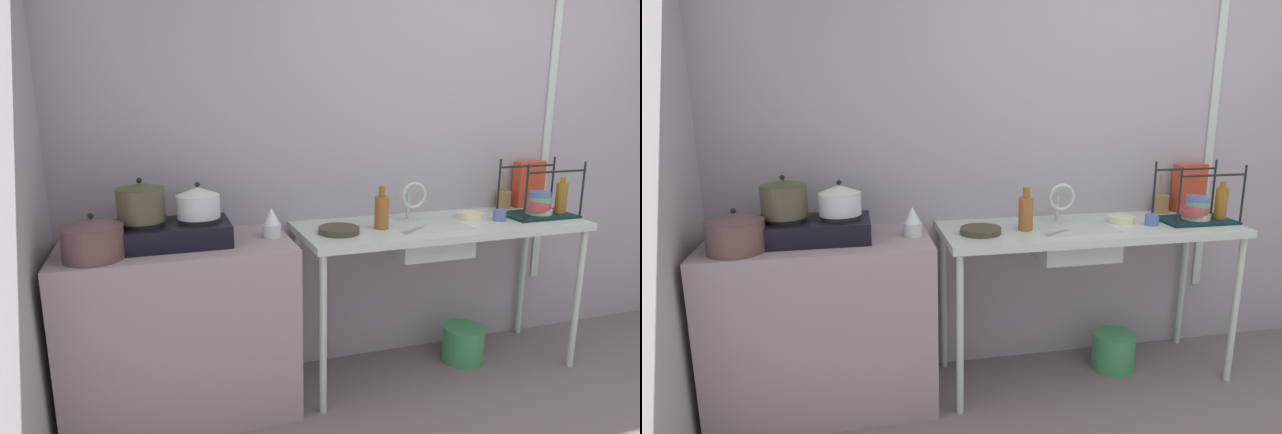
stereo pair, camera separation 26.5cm
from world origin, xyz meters
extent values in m
cube|color=#9A919D|center=(0.00, 1.64, 1.24)|extent=(5.52, 0.10, 2.49)
cube|color=#B3BFB8|center=(0.48, 1.58, 1.37)|extent=(0.05, 0.01, 1.99)
cube|color=gray|center=(-1.79, 1.31, 0.43)|extent=(1.07, 0.55, 0.86)
cube|color=#B3BFB8|center=(-0.39, 1.31, 0.84)|extent=(1.59, 0.55, 0.04)
cylinder|color=#B1BDB9|center=(-1.14, 1.08, 0.41)|extent=(0.04, 0.04, 0.82)
cylinder|color=#B7C3B9|center=(0.36, 1.08, 0.41)|extent=(0.04, 0.04, 0.82)
cylinder|color=#ACB8B2|center=(-1.14, 1.55, 0.41)|extent=(0.04, 0.04, 0.82)
cylinder|color=#ACC4BE|center=(0.36, 1.55, 0.41)|extent=(0.04, 0.04, 0.82)
cube|color=black|center=(-1.81, 1.31, 0.91)|extent=(0.53, 0.32, 0.10)
cylinder|color=black|center=(-1.93, 1.31, 0.97)|extent=(0.18, 0.18, 0.02)
cylinder|color=black|center=(-1.68, 1.31, 0.97)|extent=(0.18, 0.18, 0.02)
cylinder|color=#47422F|center=(-1.93, 1.31, 1.06)|extent=(0.21, 0.21, 0.15)
cone|color=#3C4327|center=(-1.93, 1.31, 1.15)|extent=(0.21, 0.21, 0.02)
sphere|color=black|center=(-1.93, 1.31, 1.17)|extent=(0.02, 0.02, 0.02)
cylinder|color=silver|center=(-1.68, 1.31, 1.04)|extent=(0.20, 0.20, 0.11)
cone|color=beige|center=(-1.68, 1.31, 1.11)|extent=(0.20, 0.20, 0.04)
sphere|color=black|center=(-1.68, 1.31, 1.14)|extent=(0.02, 0.02, 0.02)
cylinder|color=brown|center=(-2.13, 1.18, 0.93)|extent=(0.25, 0.25, 0.14)
cone|color=brown|center=(-2.13, 1.18, 1.02)|extent=(0.25, 0.25, 0.03)
sphere|color=black|center=(-2.13, 1.18, 1.05)|extent=(0.02, 0.02, 0.02)
cylinder|color=silver|center=(-1.34, 1.30, 0.90)|extent=(0.09, 0.09, 0.07)
cone|color=silver|center=(-1.34, 1.30, 0.97)|extent=(0.09, 0.09, 0.08)
cube|color=#B3BFB8|center=(-0.49, 1.28, 0.78)|extent=(0.41, 0.29, 0.16)
cylinder|color=#B3BFB8|center=(-0.52, 1.45, 0.93)|extent=(0.02, 0.02, 0.14)
torus|color=#B3BFB8|center=(-0.52, 1.39, 1.01)|extent=(0.15, 0.02, 0.15)
cylinder|color=#3B3627|center=(-1.00, 1.27, 0.88)|extent=(0.21, 0.21, 0.03)
cylinder|color=black|center=(0.03, 1.18, 1.02)|extent=(0.01, 0.01, 0.32)
cylinder|color=black|center=(0.41, 1.18, 1.02)|extent=(0.01, 0.01, 0.32)
cylinder|color=black|center=(0.03, 1.41, 1.02)|extent=(0.01, 0.01, 0.32)
cylinder|color=black|center=(0.41, 1.41, 1.02)|extent=(0.01, 0.01, 0.32)
cylinder|color=black|center=(0.22, 1.18, 1.13)|extent=(0.38, 0.01, 0.01)
cylinder|color=black|center=(0.22, 1.41, 1.13)|extent=(0.38, 0.01, 0.01)
cube|color=black|center=(0.22, 1.29, 0.87)|extent=(0.40, 0.26, 0.01)
cylinder|color=beige|center=(0.23, 1.30, 0.89)|extent=(0.15, 0.15, 0.03)
cylinder|color=#C14B4C|center=(0.21, 1.29, 0.91)|extent=(0.14, 0.14, 0.03)
cylinder|color=#C14C50|center=(0.21, 1.29, 0.94)|extent=(0.14, 0.14, 0.03)
cylinder|color=#639A79|center=(0.22, 1.28, 0.96)|extent=(0.13, 0.13, 0.03)
cylinder|color=#5067B1|center=(0.22, 1.29, 0.99)|extent=(0.12, 0.12, 0.03)
cylinder|color=#5565A1|center=(-0.06, 1.26, 0.89)|extent=(0.07, 0.07, 0.06)
cylinder|color=beige|center=(-0.19, 1.35, 0.88)|extent=(0.14, 0.14, 0.04)
cylinder|color=#935727|center=(-0.76, 1.29, 0.95)|extent=(0.08, 0.08, 0.17)
cylinder|color=#935727|center=(-0.76, 1.29, 1.06)|extent=(0.03, 0.03, 0.05)
cylinder|color=#996420|center=(0.36, 1.28, 0.95)|extent=(0.06, 0.06, 0.18)
cylinder|color=#996420|center=(0.36, 1.28, 1.06)|extent=(0.03, 0.03, 0.03)
cube|color=#C84028|center=(0.34, 1.53, 1.00)|extent=(0.19, 0.08, 0.28)
cylinder|color=olive|center=(0.16, 1.52, 0.92)|extent=(0.08, 0.08, 0.11)
cylinder|color=olive|center=(0.16, 1.52, 0.99)|extent=(0.03, 0.05, 0.20)
cylinder|color=#3C8E55|center=(-0.19, 1.33, 0.11)|extent=(0.24, 0.24, 0.21)
camera|label=1|loc=(-1.87, -1.15, 1.55)|focal=29.66mm
camera|label=2|loc=(-1.61, -1.21, 1.55)|focal=29.66mm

